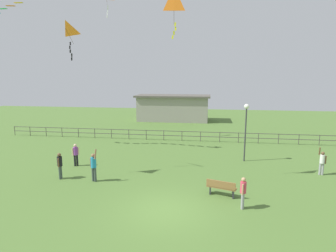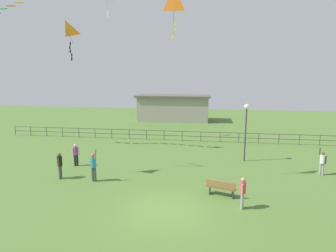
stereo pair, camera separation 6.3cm
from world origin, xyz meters
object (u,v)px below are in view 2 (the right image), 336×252
(lamppost, at_px, (246,120))
(person_4, at_px, (76,153))
(person_0, at_px, (243,191))
(person_2, at_px, (60,164))
(kite_2, at_px, (66,30))
(person_1, at_px, (322,161))
(kite_1, at_px, (174,1))
(park_bench, at_px, (221,187))
(person_3, at_px, (93,165))

(lamppost, height_order, person_4, lamppost)
(person_0, xyz_separation_m, person_2, (-10.35, 2.33, 0.04))
(person_0, xyz_separation_m, kite_2, (-9.99, 3.38, 7.85))
(person_1, xyz_separation_m, kite_1, (-9.00, -2.14, 9.11))
(kite_1, height_order, kite_2, kite_1)
(person_1, height_order, kite_1, kite_1)
(person_0, bearing_deg, person_2, 167.30)
(lamppost, height_order, kite_1, kite_1)
(person_1, bearing_deg, lamppost, 152.69)
(person_1, bearing_deg, park_bench, -147.13)
(park_bench, distance_m, person_3, 7.35)
(person_2, xyz_separation_m, person_4, (-0.21, 2.42, -0.03))
(lamppost, height_order, kite_2, kite_2)
(lamppost, relative_size, kite_2, 1.86)
(park_bench, bearing_deg, person_2, 173.41)
(person_4, bearing_deg, person_3, -46.83)
(park_bench, bearing_deg, kite_1, 144.63)
(lamppost, relative_size, person_2, 2.61)
(park_bench, distance_m, kite_2, 12.44)
(lamppost, xyz_separation_m, person_3, (-9.16, -5.35, -2.06))
(lamppost, xyz_separation_m, kite_2, (-10.96, -4.20, 5.68))
(lamppost, xyz_separation_m, kite_1, (-4.61, -4.41, 6.95))
(person_1, relative_size, person_4, 1.14)
(person_0, relative_size, kite_2, 0.68)
(lamppost, bearing_deg, kite_2, -159.02)
(person_0, distance_m, person_4, 11.58)
(park_bench, relative_size, person_0, 1.03)
(person_1, height_order, person_2, person_1)
(person_4, bearing_deg, park_bench, -20.03)
(person_1, height_order, person_3, person_3)
(person_0, relative_size, person_4, 0.98)
(lamppost, bearing_deg, person_2, -155.13)
(park_bench, height_order, person_3, person_3)
(person_1, bearing_deg, kite_1, -166.64)
(lamppost, distance_m, person_4, 12.06)
(person_4, relative_size, kite_2, 0.69)
(lamppost, xyz_separation_m, person_0, (-0.97, -7.58, -2.17))
(lamppost, height_order, person_3, lamppost)
(lamppost, bearing_deg, person_1, -27.31)
(person_2, bearing_deg, lamppost, 24.87)
(person_0, xyz_separation_m, person_4, (-10.56, 4.76, 0.02))
(park_bench, bearing_deg, person_1, 32.87)
(person_3, distance_m, kite_1, 10.13)
(person_1, bearing_deg, person_0, -135.29)
(person_3, bearing_deg, kite_2, 147.44)
(park_bench, bearing_deg, lamppost, 73.37)
(person_3, bearing_deg, park_bench, -7.74)
(park_bench, height_order, person_4, person_4)
(person_2, relative_size, person_3, 0.81)
(lamppost, bearing_deg, person_3, -149.71)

